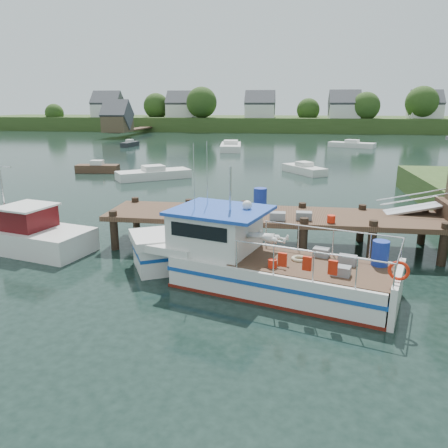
# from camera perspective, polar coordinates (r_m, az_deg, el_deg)

# --- Properties ---
(ground_plane) EXTENTS (160.00, 160.00, 0.00)m
(ground_plane) POSITION_cam_1_polar(r_m,az_deg,el_deg) (18.26, 3.80, -2.81)
(ground_plane) COLOR black
(far_shore) EXTENTS (140.00, 42.55, 9.22)m
(far_shore) POSITION_cam_1_polar(r_m,az_deg,el_deg) (99.74, 7.85, 13.23)
(far_shore) COLOR #344C1F
(far_shore) RESTS_ON ground
(dock) EXTENTS (16.60, 3.00, 4.78)m
(dock) POSITION_cam_1_polar(r_m,az_deg,el_deg) (18.39, 24.63, 3.15)
(dock) COLOR #483122
(dock) RESTS_ON ground
(lobster_boat) EXTENTS (9.35, 5.01, 4.55)m
(lobster_boat) POSITION_cam_1_polar(r_m,az_deg,el_deg) (14.19, 3.13, -4.73)
(lobster_boat) COLOR silver
(lobster_boat) RESTS_ON ground
(work_boat) EXTENTS (7.30, 3.66, 3.83)m
(work_boat) POSITION_cam_1_polar(r_m,az_deg,el_deg) (19.77, -25.64, -1.07)
(work_boat) COLOR silver
(work_boat) RESTS_ON ground
(moored_rowboat) EXTENTS (3.69, 1.62, 1.04)m
(moored_rowboat) POSITION_cam_1_polar(r_m,az_deg,el_deg) (39.30, -16.19, 7.05)
(moored_rowboat) COLOR #483122
(moored_rowboat) RESTS_ON ground
(moored_far) EXTENTS (6.36, 4.19, 1.03)m
(moored_far) POSITION_cam_1_polar(r_m,az_deg,el_deg) (62.46, 16.35, 9.94)
(moored_far) COLOR silver
(moored_far) RESTS_ON ground
(moored_a) EXTENTS (5.77, 4.83, 1.05)m
(moored_a) POSITION_cam_1_polar(r_m,az_deg,el_deg) (34.94, -9.18, 6.49)
(moored_a) COLOR silver
(moored_a) RESTS_ON ground
(moored_b) EXTENTS (3.80, 4.57, 0.99)m
(moored_b) POSITION_cam_1_polar(r_m,az_deg,el_deg) (37.77, 10.41, 7.06)
(moored_b) COLOR silver
(moored_b) RESTS_ON ground
(moored_d) EXTENTS (3.27, 7.54, 1.24)m
(moored_d) POSITION_cam_1_polar(r_m,az_deg,el_deg) (56.26, 0.90, 10.09)
(moored_d) COLOR silver
(moored_d) RESTS_ON ground
(moored_e) EXTENTS (1.61, 3.58, 0.96)m
(moored_e) POSITION_cam_1_polar(r_m,az_deg,el_deg) (62.65, -12.19, 10.20)
(moored_e) COLOR black
(moored_e) RESTS_ON ground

